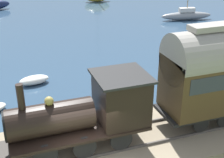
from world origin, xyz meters
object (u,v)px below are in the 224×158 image
at_px(rowboat_off_pier, 183,55).
at_px(rowboat_far_out, 34,80).
at_px(steam_locomotive, 90,110).
at_px(sailboat_gray, 186,15).

xyz_separation_m(rowboat_off_pier, rowboat_far_out, (-0.99, 11.44, 0.07)).
xyz_separation_m(steam_locomotive, rowboat_off_pier, (8.89, -9.96, -1.97)).
distance_m(steam_locomotive, sailboat_gray, 25.44).
xyz_separation_m(sailboat_gray, rowboat_far_out, (-11.30, 18.08, -0.29)).
distance_m(steam_locomotive, rowboat_far_out, 8.26).
distance_m(steam_locomotive, rowboat_off_pier, 13.50).
height_order(rowboat_off_pier, rowboat_far_out, rowboat_far_out).
relative_size(steam_locomotive, sailboat_gray, 0.74).
bearing_deg(sailboat_gray, rowboat_off_pier, 157.04).
height_order(sailboat_gray, rowboat_off_pier, sailboat_gray).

